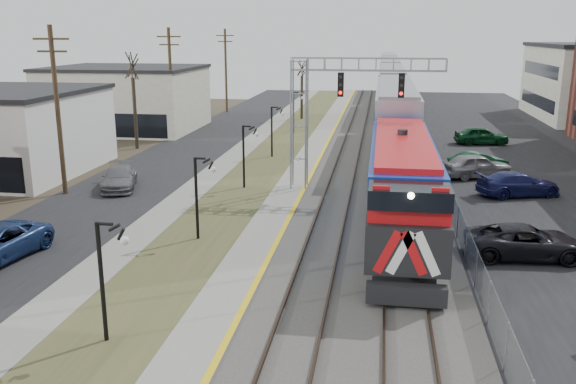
# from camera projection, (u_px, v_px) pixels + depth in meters

# --- Properties ---
(street_west) EXTENTS (7.00, 120.00, 0.04)m
(street_west) POSITION_uv_depth(u_px,v_px,m) (168.00, 162.00, 46.34)
(street_west) COLOR black
(street_west) RESTS_ON ground
(sidewalk) EXTENTS (2.00, 120.00, 0.08)m
(sidewalk) POSITION_uv_depth(u_px,v_px,m) (226.00, 163.00, 45.68)
(sidewalk) COLOR gray
(sidewalk) RESTS_ON ground
(grass_median) EXTENTS (4.00, 120.00, 0.06)m
(grass_median) POSITION_uv_depth(u_px,v_px,m) (265.00, 165.00, 45.25)
(grass_median) COLOR #3F4726
(grass_median) RESTS_ON ground
(platform) EXTENTS (2.00, 120.00, 0.24)m
(platform) POSITION_uv_depth(u_px,v_px,m) (305.00, 165.00, 44.79)
(platform) COLOR gray
(platform) RESTS_ON ground
(ballast_bed) EXTENTS (8.00, 120.00, 0.20)m
(ballast_bed) POSITION_uv_depth(u_px,v_px,m) (373.00, 167.00, 44.06)
(ballast_bed) COLOR #595651
(ballast_bed) RESTS_ON ground
(parking_lot) EXTENTS (16.00, 120.00, 0.04)m
(parking_lot) POSITION_uv_depth(u_px,v_px,m) (547.00, 174.00, 42.33)
(parking_lot) COLOR black
(parking_lot) RESTS_ON ground
(platform_edge) EXTENTS (0.24, 120.00, 0.01)m
(platform_edge) POSITION_uv_depth(u_px,v_px,m) (317.00, 164.00, 44.63)
(platform_edge) COLOR gold
(platform_edge) RESTS_ON platform
(track_near) EXTENTS (1.58, 120.00, 0.15)m
(track_near) POSITION_uv_depth(u_px,v_px,m) (346.00, 164.00, 44.31)
(track_near) COLOR #2D2119
(track_near) RESTS_ON ballast_bed
(track_far) EXTENTS (1.58, 120.00, 0.15)m
(track_far) POSITION_uv_depth(u_px,v_px,m) (394.00, 166.00, 43.80)
(track_far) COLOR #2D2119
(track_far) RESTS_ON ballast_bed
(train) EXTENTS (3.00, 108.65, 5.33)m
(train) POSITION_uv_depth(u_px,v_px,m) (391.00, 89.00, 74.13)
(train) COLOR navy
(train) RESTS_ON ground
(signal_gantry) EXTENTS (9.00, 1.07, 8.15)m
(signal_gantry) POSITION_uv_depth(u_px,v_px,m) (328.00, 101.00, 36.37)
(signal_gantry) COLOR gray
(signal_gantry) RESTS_ON ground
(lampposts) EXTENTS (0.14, 62.14, 4.00)m
(lampposts) POSITION_uv_depth(u_px,v_px,m) (198.00, 198.00, 28.76)
(lampposts) COLOR black
(lampposts) RESTS_ON ground
(utility_poles) EXTENTS (0.28, 80.28, 10.00)m
(utility_poles) POSITION_uv_depth(u_px,v_px,m) (58.00, 112.00, 35.95)
(utility_poles) COLOR #4C3823
(utility_poles) RESTS_ON ground
(fence) EXTENTS (0.04, 120.00, 1.60)m
(fence) POSITION_uv_depth(u_px,v_px,m) (433.00, 160.00, 43.27)
(fence) COLOR gray
(fence) RESTS_ON ground
(bare_trees) EXTENTS (12.30, 42.30, 5.95)m
(bare_trees) POSITION_uv_depth(u_px,v_px,m) (169.00, 119.00, 49.57)
(bare_trees) COLOR #382D23
(bare_trees) RESTS_ON ground
(car_lot_c) EXTENTS (5.32, 2.77, 1.43)m
(car_lot_c) POSITION_uv_depth(u_px,v_px,m) (526.00, 243.00, 26.44)
(car_lot_c) COLOR black
(car_lot_c) RESTS_ON ground
(car_lot_d) EXTENTS (5.36, 3.47, 1.44)m
(car_lot_d) POSITION_uv_depth(u_px,v_px,m) (518.00, 185.00, 36.50)
(car_lot_d) COLOR #16194E
(car_lot_d) RESTS_ON ground
(car_lot_e) EXTENTS (5.19, 3.60, 1.64)m
(car_lot_e) POSITION_uv_depth(u_px,v_px,m) (476.00, 166.00, 41.08)
(car_lot_e) COLOR gray
(car_lot_e) RESTS_ON ground
(car_lot_f) EXTENTS (4.41, 2.96, 1.37)m
(car_lot_f) POSITION_uv_depth(u_px,v_px,m) (478.00, 163.00, 42.85)
(car_lot_f) COLOR #0D4323
(car_lot_f) RESTS_ON ground
(car_street_b) EXTENTS (3.29, 5.11, 1.38)m
(car_street_b) POSITION_uv_depth(u_px,v_px,m) (119.00, 178.00, 38.21)
(car_street_b) COLOR slate
(car_street_b) RESTS_ON ground
(car_lot_g) EXTENTS (4.75, 2.31, 1.56)m
(car_lot_g) POSITION_uv_depth(u_px,v_px,m) (481.00, 136.00, 53.31)
(car_lot_g) COLOR #0B391C
(car_lot_g) RESTS_ON ground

